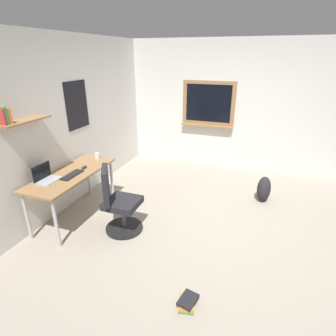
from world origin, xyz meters
name	(u,v)px	position (x,y,z in m)	size (l,w,h in m)	color
ground_plane	(217,227)	(0.00, 0.00, 0.00)	(5.20, 5.20, 0.00)	#9E9384
wall_back	(64,124)	(0.00, 2.45, 1.30)	(5.00, 0.30, 2.60)	silver
wall_right	(243,107)	(2.45, 0.03, 1.30)	(0.22, 5.00, 2.60)	silver
desk	(72,178)	(-0.43, 2.08, 0.65)	(1.47, 0.59, 0.72)	#997047
office_chair	(118,204)	(-0.52, 1.29, 0.41)	(0.55, 0.56, 0.95)	black
laptop	(46,177)	(-0.76, 2.22, 0.78)	(0.31, 0.21, 0.23)	#ADAFB5
keyboard	(72,175)	(-0.50, 2.00, 0.73)	(0.37, 0.13, 0.02)	black
computer_mouse	(84,167)	(-0.22, 2.00, 0.74)	(0.10, 0.06, 0.03)	#262628
coffee_mug	(97,156)	(0.20, 2.05, 0.77)	(0.08, 0.08, 0.09)	silver
backpack	(264,189)	(1.05, -0.57, 0.22)	(0.32, 0.22, 0.43)	#232328
book_stack_on_floor	(187,302)	(-1.42, 0.04, 0.05)	(0.24, 0.20, 0.10)	#3D934C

